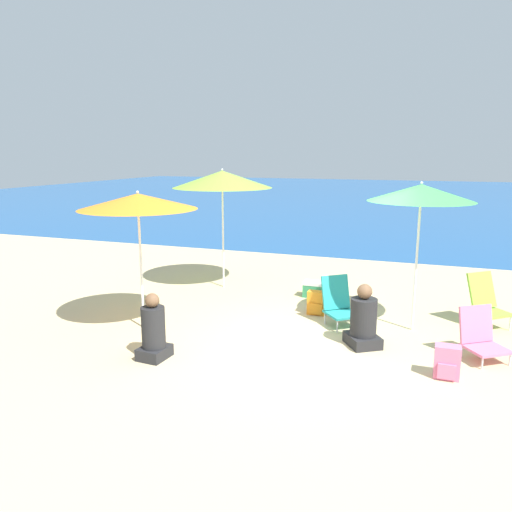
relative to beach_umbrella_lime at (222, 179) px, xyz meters
name	(u,v)px	position (x,y,z in m)	size (l,w,h in m)	color
ground_plane	(304,343)	(2.36, -2.47, -2.21)	(60.00, 60.00, 0.00)	#D1BA89
sea_water	(410,197)	(2.36, 23.68, -2.20)	(60.00, 40.00, 0.01)	#1E5699
beach_umbrella_lime	(222,179)	(0.00, 0.00, 0.00)	(1.99, 1.99, 2.42)	white
beach_umbrella_green	(421,193)	(3.81, -1.34, -0.07)	(1.58, 1.58, 2.31)	white
beach_umbrella_orange	(138,202)	(-0.20, -2.70, -0.20)	(1.80, 1.80, 2.17)	white
beach_chair_pink	(481,336)	(4.72, -2.17, -1.89)	(0.72, 0.72, 0.70)	silver
beach_chair_teal	(339,303)	(2.67, -1.47, -1.84)	(0.72, 0.74, 0.78)	silver
beach_chair_lime	(486,301)	(4.88, -0.74, -1.79)	(0.74, 0.75, 0.85)	silver
person_seated_near	(363,321)	(3.17, -2.26, -1.84)	(0.61, 0.64, 0.91)	#262628
person_seated_far	(154,332)	(0.60, -3.68, -1.83)	(0.38, 0.44, 0.91)	#262628
backpack_pink	(447,362)	(4.30, -2.98, -2.00)	(0.31, 0.23, 0.42)	pink
backpack_orange	(317,303)	(2.23, -1.10, -2.01)	(0.32, 0.20, 0.41)	orange
cooler_box	(317,289)	(1.98, -0.07, -2.05)	(0.52, 0.27, 0.31)	#338C59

